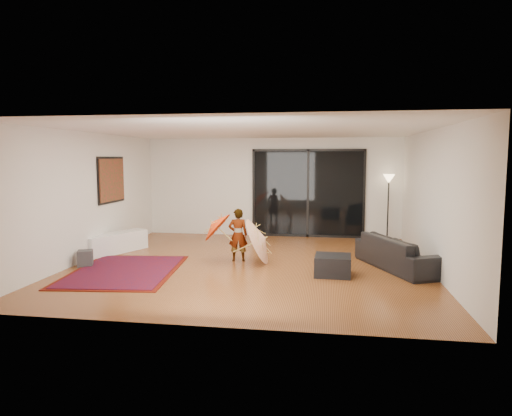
% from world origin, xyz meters
% --- Properties ---
extents(floor, '(7.00, 7.00, 0.00)m').
position_xyz_m(floor, '(0.00, 0.00, 0.00)').
color(floor, brown).
rests_on(floor, ground).
extents(ceiling, '(7.00, 7.00, 0.00)m').
position_xyz_m(ceiling, '(0.00, 0.00, 2.70)').
color(ceiling, white).
rests_on(ceiling, wall_back).
extents(wall_back, '(7.00, 0.00, 7.00)m').
position_xyz_m(wall_back, '(0.00, 3.50, 1.35)').
color(wall_back, silver).
rests_on(wall_back, floor).
extents(wall_front, '(7.00, 0.00, 7.00)m').
position_xyz_m(wall_front, '(0.00, -3.50, 1.35)').
color(wall_front, silver).
rests_on(wall_front, floor).
extents(wall_left, '(0.00, 7.00, 7.00)m').
position_xyz_m(wall_left, '(-3.50, 0.00, 1.35)').
color(wall_left, silver).
rests_on(wall_left, floor).
extents(wall_right, '(0.00, 7.00, 7.00)m').
position_xyz_m(wall_right, '(3.50, 0.00, 1.35)').
color(wall_right, silver).
rests_on(wall_right, floor).
extents(sliding_door, '(3.06, 0.07, 2.40)m').
position_xyz_m(sliding_door, '(1.00, 3.47, 1.20)').
color(sliding_door, black).
rests_on(sliding_door, wall_back).
extents(painting, '(0.04, 1.28, 1.08)m').
position_xyz_m(painting, '(-3.46, 1.00, 1.65)').
color(painting, black).
rests_on(painting, wall_left).
extents(media_console, '(1.01, 1.64, 0.45)m').
position_xyz_m(media_console, '(-3.25, 0.66, 0.22)').
color(media_console, white).
rests_on(media_console, floor).
extents(speaker, '(0.37, 0.37, 0.32)m').
position_xyz_m(speaker, '(-3.25, -0.68, 0.16)').
color(speaker, '#424244').
rests_on(speaker, floor).
extents(persian_rug, '(2.21, 2.89, 0.02)m').
position_xyz_m(persian_rug, '(-2.29, -0.95, 0.01)').
color(persian_rug, '#530F07').
rests_on(persian_rug, floor).
extents(sofa, '(1.64, 2.32, 0.63)m').
position_xyz_m(sofa, '(2.95, 0.09, 0.32)').
color(sofa, black).
rests_on(sofa, floor).
extents(ottoman, '(0.67, 0.67, 0.37)m').
position_xyz_m(ottoman, '(1.64, -0.62, 0.19)').
color(ottoman, black).
rests_on(ottoman, floor).
extents(floor_lamp, '(0.30, 0.30, 1.74)m').
position_xyz_m(floor_lamp, '(3.10, 3.25, 1.37)').
color(floor_lamp, black).
rests_on(floor_lamp, floor).
extents(child, '(0.45, 0.34, 1.11)m').
position_xyz_m(child, '(-0.32, 0.27, 0.56)').
color(child, '#999999').
rests_on(child, floor).
extents(parasol_orange, '(0.63, 0.76, 0.85)m').
position_xyz_m(parasol_orange, '(-0.87, 0.22, 0.73)').
color(parasol_orange, '#EB3A0C').
rests_on(parasol_orange, child).
extents(parasol_white, '(0.60, 1.00, 0.99)m').
position_xyz_m(parasol_white, '(0.28, 0.12, 0.50)').
color(parasol_white, silver).
rests_on(parasol_white, floor).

